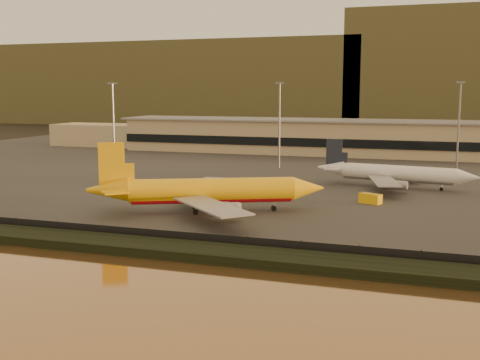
{
  "coord_description": "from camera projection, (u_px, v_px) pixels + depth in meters",
  "views": [
    {
      "loc": [
        35.81,
        -93.06,
        23.22
      ],
      "look_at": [
        0.52,
        12.0,
        6.69
      ],
      "focal_mm": 45.0,
      "sensor_mm": 36.0,
      "label": 1
    }
  ],
  "objects": [
    {
      "name": "dhl_cargo_jet",
      "position": [
        208.0,
        191.0,
        114.31
      ],
      "size": [
        42.84,
        40.6,
        13.54
      ],
      "rotation": [
        0.0,
        0.0,
        0.43
      ],
      "color": "#F7B70D",
      "rests_on": "tarmac"
    },
    {
      "name": "terminal_building",
      "position": [
        299.0,
        137.0,
        223.32
      ],
      "size": [
        202.0,
        25.0,
        12.6
      ],
      "color": "tan",
      "rests_on": "tarmac"
    },
    {
      "name": "tarmac",
      "position": [
        321.0,
        164.0,
        191.01
      ],
      "size": [
        320.0,
        220.0,
        0.2
      ],
      "primitive_type": "cube",
      "color": "#2D2D2D",
      "rests_on": "ground"
    },
    {
      "name": "gse_vehicle_white",
      "position": [
        231.0,
        189.0,
        135.83
      ],
      "size": [
        4.39,
        2.5,
        1.87
      ],
      "primitive_type": "cube",
      "rotation": [
        0.0,
        0.0,
        0.16
      ],
      "color": "white",
      "rests_on": "tarmac"
    },
    {
      "name": "distant_hills",
      "position": [
        360.0,
        79.0,
        422.63
      ],
      "size": [
        470.0,
        160.0,
        70.0
      ],
      "color": "brown",
      "rests_on": "ground"
    },
    {
      "name": "embankment",
      "position": [
        172.0,
        250.0,
        85.91
      ],
      "size": [
        320.0,
        7.0,
        1.4
      ],
      "primitive_type": "cube",
      "color": "black",
      "rests_on": "ground"
    },
    {
      "name": "ground",
      "position": [
        215.0,
        229.0,
        101.95
      ],
      "size": [
        900.0,
        900.0,
        0.0
      ],
      "primitive_type": "plane",
      "color": "black",
      "rests_on": "ground"
    },
    {
      "name": "perimeter_fence",
      "position": [
        183.0,
        239.0,
        89.57
      ],
      "size": [
        300.0,
        0.05,
        2.2
      ],
      "primitive_type": "cube",
      "color": "black",
      "rests_on": "tarmac"
    },
    {
      "name": "gse_vehicle_yellow",
      "position": [
        370.0,
        199.0,
        123.64
      ],
      "size": [
        4.93,
        3.66,
        2.02
      ],
      "primitive_type": "cube",
      "rotation": [
        0.0,
        0.0,
        -0.41
      ],
      "color": "#F7B70D",
      "rests_on": "tarmac"
    },
    {
      "name": "apron_light_masts",
      "position": [
        363.0,
        118.0,
        165.23
      ],
      "size": [
        152.2,
        12.2,
        25.4
      ],
      "color": "slate",
      "rests_on": "tarmac"
    },
    {
      "name": "white_narrowbody_jet",
      "position": [
        395.0,
        174.0,
        143.7
      ],
      "size": [
        38.6,
        37.33,
        11.1
      ],
      "rotation": [
        0.0,
        0.0,
        -0.14
      ],
      "color": "white",
      "rests_on": "tarmac"
    }
  ]
}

